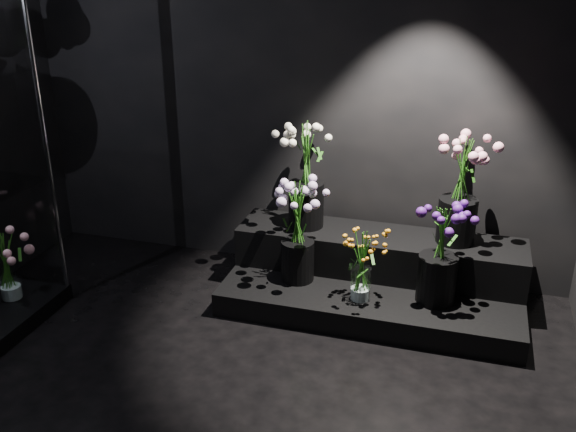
% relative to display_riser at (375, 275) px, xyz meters
% --- Properties ---
extents(floor, '(4.00, 4.00, 0.00)m').
position_rel_display_riser_xyz_m(floor, '(-0.69, -1.61, -0.18)').
color(floor, black).
rests_on(floor, ground).
extents(wall_back, '(4.00, 0.00, 4.00)m').
position_rel_display_riser_xyz_m(wall_back, '(-0.69, 0.39, 1.22)').
color(wall_back, black).
rests_on(wall_back, floor).
extents(display_riser, '(1.98, 0.88, 0.44)m').
position_rel_display_riser_xyz_m(display_riser, '(0.00, 0.00, 0.00)').
color(display_riser, black).
rests_on(display_riser, floor).
extents(bouquet_orange_bells, '(0.24, 0.24, 0.47)m').
position_rel_display_riser_xyz_m(bouquet_orange_bells, '(-0.04, -0.32, 0.22)').
color(bouquet_orange_bells, white).
rests_on(bouquet_orange_bells, display_riser).
extents(bouquet_lilac, '(0.47, 0.47, 0.70)m').
position_rel_display_riser_xyz_m(bouquet_lilac, '(-0.51, -0.17, 0.39)').
color(bouquet_lilac, black).
rests_on(bouquet_lilac, display_riser).
extents(bouquet_purple, '(0.43, 0.43, 0.68)m').
position_rel_display_riser_xyz_m(bouquet_purple, '(0.42, -0.20, 0.36)').
color(bouquet_purple, black).
rests_on(bouquet_purple, display_riser).
extents(bouquet_cream_roses, '(0.47, 0.47, 0.76)m').
position_rel_display_riser_xyz_m(bouquet_cream_roses, '(-0.53, 0.13, 0.69)').
color(bouquet_cream_roses, black).
rests_on(bouquet_cream_roses, display_riser).
extents(bouquet_pink_roses, '(0.42, 0.42, 0.72)m').
position_rel_display_riser_xyz_m(bouquet_pink_roses, '(0.50, 0.15, 0.65)').
color(bouquet_pink_roses, black).
rests_on(bouquet_pink_roses, display_riser).
extents(bouquet_case_base_pink, '(0.42, 0.42, 0.45)m').
position_rel_display_riser_xyz_m(bouquet_case_base_pink, '(-2.29, -0.86, 0.17)').
color(bouquet_case_base_pink, white).
rests_on(bouquet_case_base_pink, display_case).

